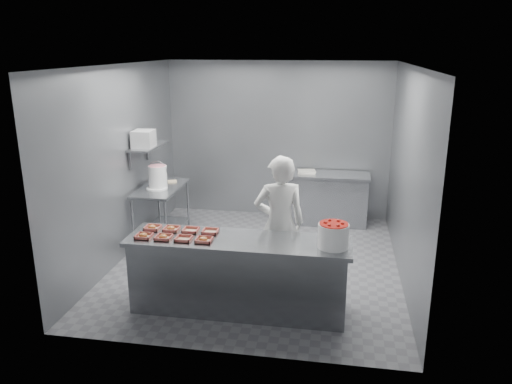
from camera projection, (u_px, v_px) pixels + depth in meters
floor at (257, 263)px, 7.28m from camera, size 4.50×4.50×0.00m
ceiling at (258, 65)px, 6.48m from camera, size 4.50×4.50×0.00m
wall_back at (278, 140)px, 9.01m from camera, size 4.00×0.04×2.80m
wall_left at (121, 164)px, 7.20m from camera, size 0.04×4.50×2.80m
wall_right at (407, 175)px, 6.56m from camera, size 0.04×4.50×2.80m
service_counter at (239, 274)px, 5.87m from camera, size 2.60×0.70×0.90m
prep_table at (162, 206)px, 7.94m from camera, size 0.60×1.20×0.90m
back_counter at (325, 198)px, 8.80m from camera, size 1.50×0.60×0.90m
wall_shelf at (148, 146)px, 7.70m from camera, size 0.35×0.90×0.03m
tray_0 at (144, 236)px, 5.78m from camera, size 0.19×0.18×0.06m
tray_1 at (163, 237)px, 5.74m from camera, size 0.19×0.18×0.06m
tray_2 at (184, 239)px, 5.71m from camera, size 0.19×0.18×0.04m
tray_3 at (204, 240)px, 5.67m from camera, size 0.19×0.18×0.06m
tray_4 at (152, 228)px, 6.04m from camera, size 0.19×0.18×0.06m
tray_5 at (171, 229)px, 6.01m from camera, size 0.19×0.18×0.06m
tray_6 at (191, 230)px, 5.97m from camera, size 0.19×0.18×0.04m
tray_7 at (210, 231)px, 5.93m from camera, size 0.19×0.18×0.04m
worker at (279, 224)px, 6.27m from camera, size 0.74×0.58×1.77m
strawberry_tub at (333, 235)px, 5.47m from camera, size 0.34×0.34×0.28m
glaze_bucket at (158, 177)px, 7.73m from camera, size 0.30×0.28×0.44m
bucket_lid at (157, 188)px, 7.75m from camera, size 0.36×0.36×0.02m
rag at (172, 181)px, 8.15m from camera, size 0.18×0.17×0.02m
appliance at (144, 139)px, 7.52m from camera, size 0.32×0.36×0.25m
paper_stack at (307, 172)px, 8.72m from camera, size 0.32×0.25×0.05m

